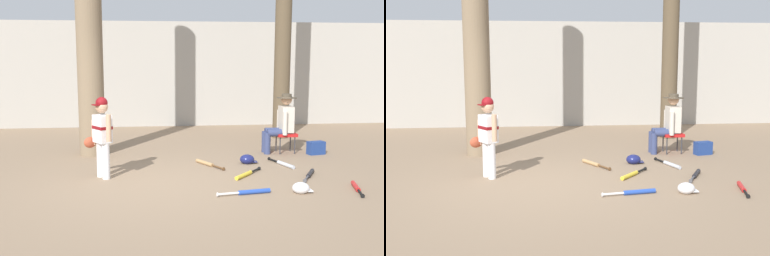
% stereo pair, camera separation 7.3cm
% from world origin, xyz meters
% --- Properties ---
extents(ground_plane, '(60.00, 60.00, 0.00)m').
position_xyz_m(ground_plane, '(0.00, 0.00, 0.00)').
color(ground_plane, '#897056').
extents(concrete_back_wall, '(18.00, 0.36, 2.93)m').
position_xyz_m(concrete_back_wall, '(0.00, 6.41, 1.46)').
color(concrete_back_wall, '#ADA89E').
rests_on(concrete_back_wall, ground).
extents(tree_near_player, '(0.66, 0.66, 6.12)m').
position_xyz_m(tree_near_player, '(-1.23, 2.41, 2.75)').
color(tree_near_player, '#7F6B51').
rests_on(tree_near_player, ground).
extents(tree_behind_spectator, '(0.58, 0.58, 6.05)m').
position_xyz_m(tree_behind_spectator, '(3.11, 4.02, 2.73)').
color(tree_behind_spectator, brown).
rests_on(tree_behind_spectator, ground).
extents(young_ballplayer, '(0.51, 0.52, 1.31)m').
position_xyz_m(young_ballplayer, '(-0.89, 0.55, 0.74)').
color(young_ballplayer, white).
rests_on(young_ballplayer, ground).
extents(folding_stool, '(0.41, 0.41, 0.41)m').
position_xyz_m(folding_stool, '(2.65, 2.19, 0.36)').
color(folding_stool, red).
rests_on(folding_stool, ground).
extents(seated_spectator, '(0.67, 0.53, 1.20)m').
position_xyz_m(seated_spectator, '(2.55, 2.19, 0.64)').
color(seated_spectator, navy).
rests_on(seated_spectator, ground).
extents(handbag_beside_stool, '(0.37, 0.26, 0.26)m').
position_xyz_m(handbag_beside_stool, '(3.21, 1.96, 0.13)').
color(handbag_beside_stool, navy).
rests_on(handbag_beside_stool, ground).
extents(bat_aluminum_silver, '(0.29, 0.78, 0.07)m').
position_xyz_m(bat_aluminum_silver, '(2.26, 1.04, 0.03)').
color(bat_aluminum_silver, '#B7BCC6').
rests_on(bat_aluminum_silver, ground).
extents(bat_red_barrel, '(0.24, 0.70, 0.07)m').
position_xyz_m(bat_red_barrel, '(2.86, -0.55, 0.03)').
color(bat_red_barrel, red).
rests_on(bat_red_barrel, ground).
extents(bat_blue_youth, '(0.80, 0.19, 0.07)m').
position_xyz_m(bat_blue_youth, '(1.25, -0.62, 0.03)').
color(bat_blue_youth, '#2347AD').
rests_on(bat_blue_youth, ground).
extents(bat_wood_tan, '(0.43, 0.75, 0.07)m').
position_xyz_m(bat_wood_tan, '(0.90, 1.24, 0.03)').
color(bat_wood_tan, tan).
rests_on(bat_wood_tan, ground).
extents(bat_yellow_trainer, '(0.58, 0.67, 0.07)m').
position_xyz_m(bat_yellow_trainer, '(1.41, 0.38, 0.03)').
color(bat_yellow_trainer, yellow).
rests_on(bat_yellow_trainer, ground).
extents(bat_black_composite, '(0.42, 0.67, 0.07)m').
position_xyz_m(bat_black_composite, '(2.46, 0.28, 0.03)').
color(bat_black_composite, black).
rests_on(bat_black_composite, ground).
extents(batting_helmet_white, '(0.29, 0.22, 0.17)m').
position_xyz_m(batting_helmet_white, '(1.99, -0.63, 0.07)').
color(batting_helmet_white, silver).
rests_on(batting_helmet_white, ground).
extents(batting_helmet_navy, '(0.31, 0.24, 0.18)m').
position_xyz_m(batting_helmet_navy, '(1.65, 1.30, 0.08)').
color(batting_helmet_navy, navy).
rests_on(batting_helmet_navy, ground).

